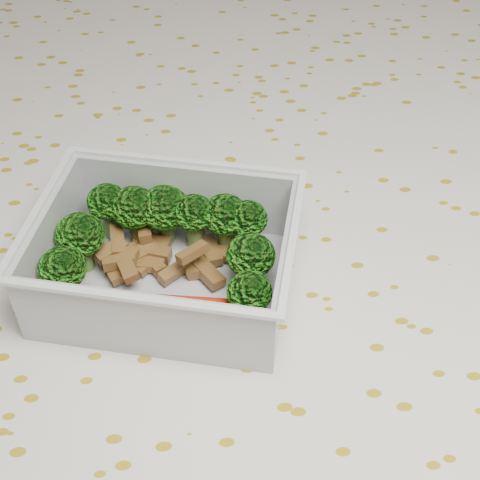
{
  "coord_description": "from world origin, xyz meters",
  "views": [
    {
      "loc": [
        -0.03,
        -0.34,
        1.11
      ],
      "look_at": [
        -0.01,
        0.0,
        0.78
      ],
      "focal_mm": 50.0,
      "sensor_mm": 36.0,
      "label": 1
    }
  ],
  "objects": [
    {
      "name": "lunch_container",
      "position": [
        -0.06,
        -0.02,
        0.78
      ],
      "size": [
        0.2,
        0.18,
        0.06
      ],
      "color": "silver",
      "rests_on": "tablecloth"
    },
    {
      "name": "tablecloth",
      "position": [
        0.0,
        0.0,
        0.72
      ],
      "size": [
        1.46,
        0.96,
        0.19
      ],
      "color": "silver",
      "rests_on": "dining_table"
    },
    {
      "name": "broccoli_florets",
      "position": [
        -0.06,
        0.0,
        0.79
      ],
      "size": [
        0.16,
        0.13,
        0.05
      ],
      "color": "#608C3F",
      "rests_on": "lunch_container"
    },
    {
      "name": "sausage",
      "position": [
        -0.06,
        -0.05,
        0.77
      ],
      "size": [
        0.14,
        0.04,
        0.02
      ],
      "color": "red",
      "rests_on": "lunch_container"
    },
    {
      "name": "meat_pile",
      "position": [
        -0.07,
        0.0,
        0.77
      ],
      "size": [
        0.11,
        0.07,
        0.03
      ],
      "color": "olive",
      "rests_on": "lunch_container"
    },
    {
      "name": "dining_table",
      "position": [
        0.0,
        0.0,
        0.67
      ],
      "size": [
        1.4,
        0.9,
        0.75
      ],
      "color": "brown",
      "rests_on": "ground"
    }
  ]
}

